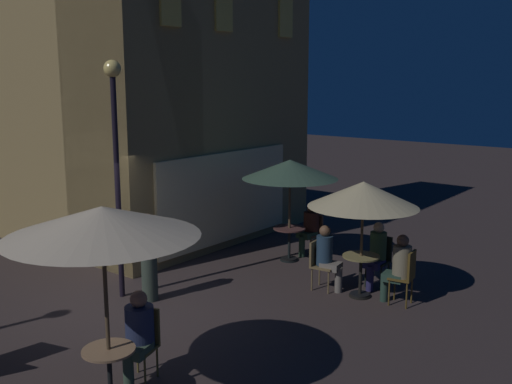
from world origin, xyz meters
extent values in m
plane|color=#392E2C|center=(0.00, 0.00, 0.00)|extent=(60.00, 60.00, 0.00)
cube|color=#977D4B|center=(4.23, 2.10, 3.80)|extent=(6.29, 2.12, 7.60)
cube|color=#977D4B|center=(2.14, 5.39, 3.80)|extent=(2.12, 8.70, 7.60)
cube|color=#F2C853|center=(2.28, 1.01, 5.48)|extent=(0.55, 0.06, 0.95)
cube|color=#F2C853|center=(3.90, 1.01, 5.48)|extent=(0.55, 0.06, 0.95)
cube|color=#F2C853|center=(6.25, 1.01, 5.48)|extent=(0.55, 0.06, 0.95)
cube|color=beige|center=(3.91, 1.00, 1.25)|extent=(4.40, 0.08, 2.10)
cylinder|color=black|center=(0.34, 0.46, 2.02)|extent=(0.10, 0.10, 4.05)
sphere|color=#FDDA72|center=(0.34, 0.46, 4.14)|extent=(0.30, 0.30, 0.30)
cylinder|color=black|center=(3.05, -3.01, 0.01)|extent=(0.40, 0.40, 0.03)
cylinder|color=black|center=(3.05, -3.01, 0.38)|extent=(0.06, 0.06, 0.76)
cylinder|color=olive|center=(3.05, -3.01, 0.77)|extent=(0.68, 0.68, 0.03)
cylinder|color=black|center=(-2.16, -2.40, 0.36)|extent=(0.06, 0.06, 0.72)
cylinder|color=#8A684A|center=(-2.16, -2.40, 0.74)|extent=(0.65, 0.65, 0.03)
cylinder|color=black|center=(4.05, -0.71, 0.01)|extent=(0.40, 0.40, 0.03)
cylinder|color=black|center=(4.05, -0.71, 0.36)|extent=(0.06, 0.06, 0.72)
cylinder|color=#4E2E2C|center=(4.05, -0.71, 0.73)|extent=(0.71, 0.71, 0.03)
cylinder|color=black|center=(3.05, -3.01, 0.03)|extent=(0.36, 0.36, 0.06)
cylinder|color=#503D27|center=(3.05, -3.01, 1.06)|extent=(0.05, 0.05, 2.11)
cone|color=tan|center=(3.05, -3.01, 1.93)|extent=(2.00, 2.00, 0.46)
cylinder|color=#4E3C28|center=(-2.16, -2.40, 1.23)|extent=(0.05, 0.05, 2.47)
cone|color=beige|center=(-2.16, -2.40, 2.34)|extent=(2.29, 2.29, 0.36)
cylinder|color=black|center=(4.05, -0.71, 0.03)|extent=(0.36, 0.36, 0.06)
cylinder|color=#4E3D28|center=(4.05, -0.71, 1.10)|extent=(0.05, 0.05, 2.21)
cone|color=#36503E|center=(4.05, -0.71, 2.05)|extent=(2.09, 2.09, 0.41)
cylinder|color=#543F18|center=(2.98, -3.63, 0.24)|extent=(0.03, 0.03, 0.48)
cylinder|color=#543F18|center=(3.29, -3.58, 0.24)|extent=(0.03, 0.03, 0.48)
cylinder|color=#543F18|center=(3.02, -3.94, 0.24)|extent=(0.03, 0.03, 0.48)
cylinder|color=#543F18|center=(3.33, -3.90, 0.24)|extent=(0.03, 0.03, 0.48)
cube|color=#543F18|center=(3.16, -3.76, 0.50)|extent=(0.44, 0.44, 0.04)
cube|color=#543F18|center=(3.18, -3.94, 0.76)|extent=(0.39, 0.09, 0.49)
cylinder|color=black|center=(3.58, -3.17, 0.24)|extent=(0.03, 0.03, 0.48)
cylinder|color=black|center=(3.58, -2.85, 0.24)|extent=(0.03, 0.03, 0.48)
cylinder|color=black|center=(3.90, -3.17, 0.24)|extent=(0.03, 0.03, 0.48)
cylinder|color=black|center=(3.90, -2.84, 0.24)|extent=(0.03, 0.03, 0.48)
cube|color=black|center=(3.74, -3.01, 0.49)|extent=(0.41, 0.41, 0.03)
cube|color=black|center=(3.92, -3.01, 0.74)|extent=(0.04, 0.40, 0.47)
cylinder|color=brown|center=(3.15, -2.43, 0.22)|extent=(0.03, 0.03, 0.44)
cylinder|color=brown|center=(2.81, -2.48, 0.22)|extent=(0.03, 0.03, 0.44)
cylinder|color=brown|center=(3.11, -2.09, 0.22)|extent=(0.03, 0.03, 0.44)
cylinder|color=brown|center=(2.77, -2.14, 0.22)|extent=(0.03, 0.03, 0.44)
cube|color=brown|center=(2.96, -2.28, 0.46)|extent=(0.48, 0.48, 0.04)
cube|color=brown|center=(2.94, -2.09, 0.71)|extent=(0.43, 0.09, 0.46)
cylinder|color=brown|center=(-1.60, -2.39, 0.22)|extent=(0.03, 0.03, 0.43)
cylinder|color=brown|center=(-1.69, -2.10, 0.22)|extent=(0.03, 0.03, 0.43)
cylinder|color=brown|center=(-1.31, -2.30, 0.22)|extent=(0.03, 0.03, 0.43)
cylinder|color=brown|center=(-1.40, -2.01, 0.22)|extent=(0.03, 0.03, 0.43)
cube|color=brown|center=(-1.50, -2.20, 0.45)|extent=(0.48, 0.48, 0.04)
cube|color=brown|center=(-1.33, -2.15, 0.71)|extent=(0.15, 0.38, 0.49)
cylinder|color=brown|center=(4.57, -0.95, 0.23)|extent=(0.03, 0.03, 0.45)
cylinder|color=brown|center=(4.63, -0.65, 0.23)|extent=(0.03, 0.03, 0.45)
cylinder|color=brown|center=(4.87, -1.01, 0.23)|extent=(0.03, 0.03, 0.45)
cylinder|color=brown|center=(4.93, -0.71, 0.23)|extent=(0.03, 0.03, 0.45)
cube|color=brown|center=(4.75, -0.83, 0.47)|extent=(0.44, 0.44, 0.04)
cube|color=brown|center=(4.92, -0.86, 0.70)|extent=(0.11, 0.38, 0.44)
cube|color=#253D32|center=(3.14, -3.62, 0.49)|extent=(0.37, 0.40, 0.14)
cylinder|color=#253D32|center=(3.12, -3.46, 0.24)|extent=(0.14, 0.14, 0.49)
cylinder|color=#766D54|center=(3.16, -3.76, 0.79)|extent=(0.33, 0.33, 0.59)
sphere|color=brown|center=(3.16, -3.76, 1.18)|extent=(0.22, 0.22, 0.22)
cube|color=navy|center=(3.60, -3.01, 0.49)|extent=(0.36, 0.32, 0.14)
cylinder|color=navy|center=(3.44, -3.01, 0.24)|extent=(0.14, 0.14, 0.49)
cylinder|color=#33502F|center=(3.74, -3.01, 0.79)|extent=(0.32, 0.32, 0.60)
sphere|color=tan|center=(3.74, -3.01, 1.18)|extent=(0.21, 0.21, 0.21)
cube|color=slate|center=(2.98, -2.42, 0.49)|extent=(0.35, 0.40, 0.14)
cylinder|color=slate|center=(3.00, -2.58, 0.24)|extent=(0.14, 0.14, 0.49)
cylinder|color=#20354B|center=(2.96, -2.28, 0.77)|extent=(0.31, 0.31, 0.57)
sphere|color=brown|center=(2.96, -2.28, 1.15)|extent=(0.21, 0.21, 0.21)
cube|color=#384C3B|center=(-1.63, -2.24, 0.49)|extent=(0.46, 0.47, 0.14)
cylinder|color=#384C3B|center=(-1.79, -2.29, 0.24)|extent=(0.14, 0.14, 0.49)
cylinder|color=#232B4A|center=(-1.50, -2.20, 0.76)|extent=(0.38, 0.38, 0.55)
sphere|color=#906650|center=(-1.50, -2.20, 1.14)|extent=(0.23, 0.23, 0.23)
cube|color=#27442E|center=(4.61, -0.81, 0.49)|extent=(0.42, 0.41, 0.14)
cylinder|color=#27442E|center=(4.46, -0.78, 0.24)|extent=(0.14, 0.14, 0.49)
cylinder|color=#432017|center=(4.75, -0.83, 0.74)|extent=(0.35, 0.35, 0.51)
sphere|color=brown|center=(4.75, -0.83, 1.10)|extent=(0.22, 0.22, 0.22)
cylinder|color=#374237|center=(0.53, -0.10, 0.43)|extent=(0.29, 0.29, 0.86)
cylinder|color=#523568|center=(0.53, -0.10, 1.15)|extent=(0.34, 0.34, 0.57)
sphere|color=#936647|center=(0.53, -0.10, 1.52)|extent=(0.19, 0.19, 0.19)
camera|label=1|loc=(-6.25, -7.90, 3.95)|focal=41.27mm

